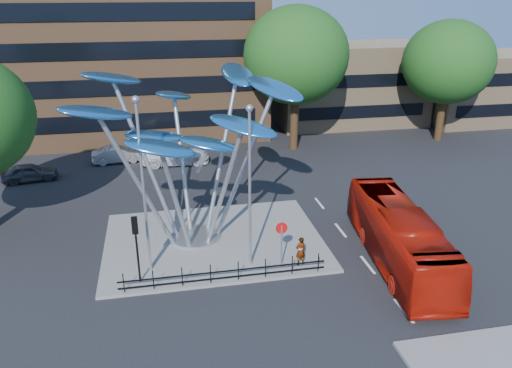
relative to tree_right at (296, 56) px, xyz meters
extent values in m
plane|color=black|center=(-8.00, -22.00, -8.04)|extent=(120.00, 120.00, 0.00)
cube|color=slate|center=(-9.00, -16.00, -7.96)|extent=(12.00, 9.00, 0.15)
cube|color=tan|center=(8.00, 8.00, -4.04)|extent=(15.00, 8.00, 8.00)
cube|color=tan|center=(22.00, 6.00, -4.54)|extent=(12.00, 8.00, 7.00)
cylinder|color=black|center=(0.00, 0.00, -5.18)|extent=(0.70, 0.70, 5.72)
ellipsoid|color=#1C4814|center=(0.00, 0.00, 0.02)|extent=(8.80, 8.80, 8.10)
cylinder|color=black|center=(14.00, 0.00, -5.51)|extent=(0.70, 0.70, 5.06)
ellipsoid|color=#1C4814|center=(14.00, 0.00, -0.91)|extent=(8.00, 8.00, 7.36)
cylinder|color=#9EA0A5|center=(-10.00, -15.50, -7.83)|extent=(2.80, 2.80, 0.12)
cylinder|color=#9EA0A5|center=(-11.20, -16.10, -3.99)|extent=(0.24, 0.24, 7.80)
ellipsoid|color=#2C7ABF|center=(-14.40, -17.10, -0.09)|extent=(3.92, 2.95, 1.39)
cylinder|color=#9EA0A5|center=(-10.40, -16.50, -4.69)|extent=(0.24, 0.24, 6.40)
ellipsoid|color=#2C7ABF|center=(-11.60, -18.70, -1.49)|extent=(3.47, 1.78, 1.31)
cylinder|color=#9EA0A5|center=(-9.40, -16.30, -4.39)|extent=(0.24, 0.24, 7.00)
ellipsoid|color=#2C7ABF|center=(-7.60, -17.90, -0.89)|extent=(3.81, 3.11, 1.36)
cylinder|color=#9EA0A5|center=(-8.80, -15.50, -3.79)|extent=(0.24, 0.24, 8.20)
ellipsoid|color=#2C7ABF|center=(-5.40, -15.10, 0.31)|extent=(3.52, 4.06, 1.44)
cylinder|color=#9EA0A5|center=(-9.20, -14.60, -3.59)|extent=(0.24, 0.24, 8.60)
ellipsoid|color=#2C7ABF|center=(-7.00, -12.60, 0.71)|extent=(2.21, 3.79, 1.39)
cylinder|color=#9EA0A5|center=(-10.20, -14.50, -4.19)|extent=(0.24, 0.24, 7.40)
ellipsoid|color=#2C7ABF|center=(-10.60, -11.90, -0.49)|extent=(3.02, 3.71, 1.34)
cylinder|color=#9EA0A5|center=(-11.00, -15.10, -3.49)|extent=(0.24, 0.24, 8.80)
ellipsoid|color=#2C7ABF|center=(-13.80, -13.70, 0.91)|extent=(3.88, 3.60, 1.42)
ellipsoid|color=#2C7ABF|center=(-11.80, -15.30, -1.89)|extent=(3.40, 1.96, 1.13)
ellipsoid|color=#2C7ABF|center=(-9.10, -15.90, -2.29)|extent=(3.39, 2.16, 1.11)
cylinder|color=#9EA0A5|center=(-12.50, -18.50, -3.64)|extent=(0.14, 0.14, 8.50)
sphere|color=#9EA0A5|center=(-12.50, -18.50, 0.73)|extent=(0.36, 0.36, 0.36)
cylinder|color=#9EA0A5|center=(-7.50, -19.00, -3.89)|extent=(0.14, 0.14, 8.00)
sphere|color=#9EA0A5|center=(-7.50, -19.00, 0.23)|extent=(0.36, 0.36, 0.36)
cylinder|color=black|center=(-13.00, -19.50, -6.29)|extent=(0.10, 0.10, 3.20)
cube|color=black|center=(-13.00, -19.50, -4.89)|extent=(0.28, 0.18, 0.85)
sphere|color=#FF0C0C|center=(-13.00, -19.50, -4.61)|extent=(0.18, 0.18, 0.18)
cylinder|color=#9EA0A5|center=(-6.00, -19.50, -6.74)|extent=(0.08, 0.08, 2.30)
cylinder|color=red|center=(-6.00, -19.47, -5.74)|extent=(0.60, 0.04, 0.60)
cube|color=white|center=(-6.00, -19.45, -5.74)|extent=(0.42, 0.03, 0.10)
cylinder|color=black|center=(-13.70, -20.30, -7.39)|extent=(0.05, 0.05, 1.00)
cylinder|color=black|center=(-12.36, -20.30, -7.39)|extent=(0.05, 0.05, 1.00)
cylinder|color=black|center=(-11.01, -20.30, -7.39)|extent=(0.05, 0.05, 1.00)
cylinder|color=black|center=(-9.67, -20.30, -7.39)|extent=(0.05, 0.05, 1.00)
cylinder|color=black|center=(-8.33, -20.30, -7.39)|extent=(0.05, 0.05, 1.00)
cylinder|color=black|center=(-6.99, -20.30, -7.39)|extent=(0.05, 0.05, 1.00)
cylinder|color=black|center=(-5.64, -20.30, -7.39)|extent=(0.05, 0.05, 1.00)
cylinder|color=black|center=(-4.30, -20.30, -7.39)|extent=(0.05, 0.05, 1.00)
cube|color=black|center=(-9.00, -20.30, -7.34)|extent=(10.00, 0.06, 0.06)
cube|color=black|center=(-9.00, -20.30, -7.69)|extent=(10.00, 0.06, 0.06)
imported|color=#B11508|center=(0.07, -19.97, -6.54)|extent=(3.79, 11.00, 3.00)
imported|color=gray|center=(-5.00, -19.50, -7.11)|extent=(0.64, 0.50, 1.55)
imported|color=#3E4145|center=(-21.16, -3.88, -7.37)|extent=(4.10, 2.15, 1.33)
imported|color=#A4A8AC|center=(-15.03, -0.84, -7.37)|extent=(4.19, 1.85, 1.34)
imported|color=white|center=(-10.53, -2.14, -7.24)|extent=(5.53, 2.28, 1.60)
camera|label=1|loc=(-11.57, -40.82, 5.37)|focal=35.00mm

